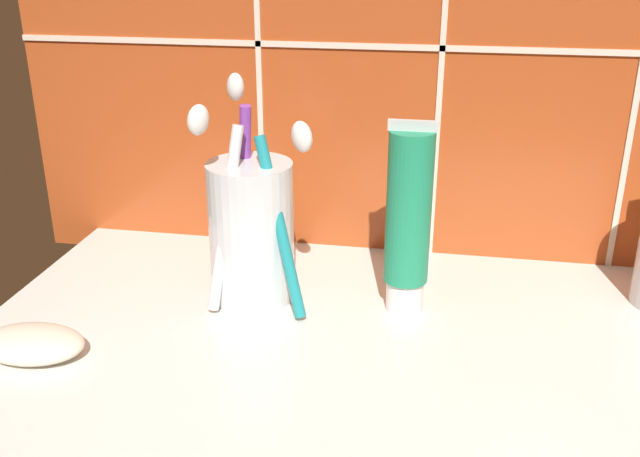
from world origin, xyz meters
TOP-DOWN VIEW (x-y plane):
  - sink_counter at (0.00, 0.00)cm, footprint 64.08×36.47cm
  - toothbrush_cup at (-12.38, 6.24)cm, footprint 9.90×8.78cm
  - toothpaste_tube at (0.45, 6.32)cm, footprint 3.63×3.45cm
  - soap_bar at (-25.35, -5.37)cm, footprint 7.59×4.94cm

SIDE VIEW (x-z plane):
  - sink_counter at x=0.00cm, z-range 0.00..2.00cm
  - soap_bar at x=-25.35cm, z-range 2.00..4.02cm
  - toothbrush_cup at x=-12.38cm, z-range -0.89..17.08cm
  - toothpaste_tube at x=0.45cm, z-range 1.96..17.34cm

